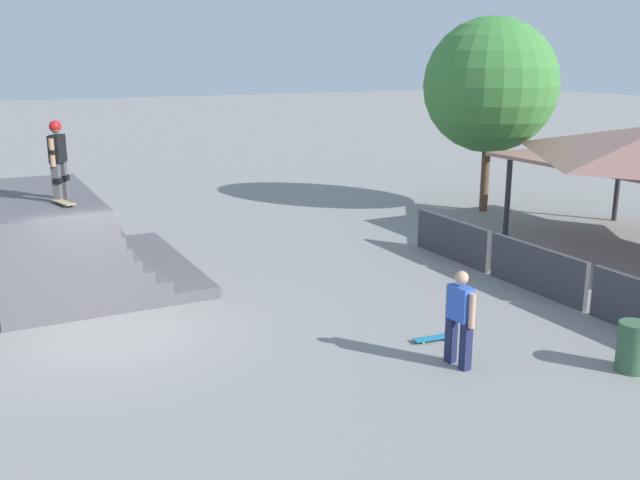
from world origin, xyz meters
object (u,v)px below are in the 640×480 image
object	(u,v)px
skater_on_deck	(58,155)
skateboard_on_deck	(64,202)
bystander_walking	(460,314)
skateboard_on_ground	(434,338)
tree_far_back	(490,85)
trash_bin	(633,347)

from	to	relation	value
skater_on_deck	skateboard_on_deck	xyz separation A→B (m)	(0.56, -0.03, -0.92)
bystander_walking	skateboard_on_ground	xyz separation A→B (m)	(-1.07, 0.30, -0.88)
skateboard_on_deck	tree_far_back	size ratio (longest dim) A/B	0.13
bystander_walking	trash_bin	world-z (taller)	bystander_walking
bystander_walking	tree_far_back	xyz separation A→B (m)	(-9.69, 8.60, 3.25)
skateboard_on_deck	skateboard_on_ground	bearing A→B (deg)	31.64
skateboard_on_ground	trash_bin	distance (m)	3.37
bystander_walking	trash_bin	size ratio (longest dim) A/B	1.98
tree_far_back	trash_bin	distance (m)	13.29
bystander_walking	tree_far_back	world-z (taller)	tree_far_back
skater_on_deck	skateboard_on_ground	bearing A→B (deg)	72.96
bystander_walking	trash_bin	xyz separation A→B (m)	(1.49, 2.46, -0.51)
skater_on_deck	skateboard_on_ground	size ratio (longest dim) A/B	2.17
skateboard_on_deck	bystander_walking	xyz separation A→B (m)	(6.46, 5.30, -1.22)
bystander_walking	skater_on_deck	bearing A→B (deg)	32.43
skater_on_deck	skateboard_on_ground	distance (m)	8.69
tree_far_back	trash_bin	bearing A→B (deg)	-28.79
tree_far_back	trash_bin	world-z (taller)	tree_far_back
trash_bin	tree_far_back	bearing A→B (deg)	151.21
skateboard_on_ground	tree_far_back	world-z (taller)	tree_far_back
skateboard_on_deck	tree_far_back	distance (m)	14.41
skateboard_on_deck	skateboard_on_ground	distance (m)	8.05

